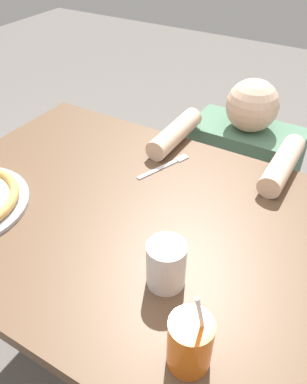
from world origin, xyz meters
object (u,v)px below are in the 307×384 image
(diner_seated, at_px, (235,199))
(fork, at_px, (166,166))
(drink_cup_colored, at_px, (190,343))
(water_cup_clear, at_px, (166,264))

(diner_seated, bearing_deg, fork, -110.94)
(drink_cup_colored, bearing_deg, water_cup_clear, 132.17)
(drink_cup_colored, relative_size, fork, 1.08)
(fork, xyz_separation_m, diner_seated, (0.14, 0.37, -0.34))
(drink_cup_colored, height_order, diner_seated, drink_cup_colored)
(drink_cup_colored, distance_m, diner_seated, 1.02)
(drink_cup_colored, distance_m, fork, 0.65)
(water_cup_clear, height_order, diner_seated, diner_seated)
(drink_cup_colored, relative_size, water_cup_clear, 1.83)
(water_cup_clear, relative_size, diner_seated, 0.12)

